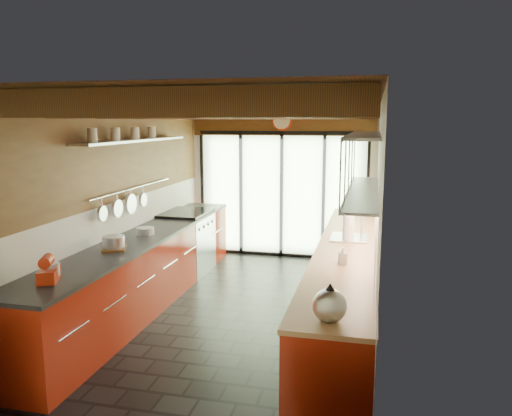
% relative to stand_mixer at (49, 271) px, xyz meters
% --- Properties ---
extents(ground, '(5.50, 5.50, 0.00)m').
position_rel_stand_mixer_xyz_m(ground, '(1.27, 1.93, -1.02)').
color(ground, black).
rests_on(ground, ground).
extents(room_shell, '(5.50, 5.50, 5.50)m').
position_rel_stand_mixer_xyz_m(room_shell, '(1.27, 1.93, 0.64)').
color(room_shell, silver).
rests_on(room_shell, ground).
extents(ceiling_beams, '(3.14, 5.06, 4.90)m').
position_rel_stand_mixer_xyz_m(ceiling_beams, '(1.27, 2.30, 1.44)').
color(ceiling_beams, '#593316').
rests_on(ceiling_beams, ground).
extents(glass_door, '(2.95, 0.10, 2.90)m').
position_rel_stand_mixer_xyz_m(glass_door, '(1.27, 4.62, 0.64)').
color(glass_door, '#C6EAAD').
rests_on(glass_door, ground).
extents(left_counter, '(0.68, 5.00, 0.92)m').
position_rel_stand_mixer_xyz_m(left_counter, '(-0.01, 1.93, -0.56)').
color(left_counter, maroon).
rests_on(left_counter, ground).
extents(range_stove, '(0.66, 0.90, 0.97)m').
position_rel_stand_mixer_xyz_m(range_stove, '(-0.01, 3.38, -0.55)').
color(range_stove, silver).
rests_on(range_stove, ground).
extents(right_counter, '(0.68, 5.00, 0.92)m').
position_rel_stand_mixer_xyz_m(right_counter, '(2.54, 1.93, -0.56)').
color(right_counter, maroon).
rests_on(right_counter, ground).
extents(sink_assembly, '(0.45, 0.52, 0.43)m').
position_rel_stand_mixer_xyz_m(sink_assembly, '(2.56, 2.33, -0.06)').
color(sink_assembly, silver).
rests_on(sink_assembly, right_counter).
extents(upper_cabinets_right, '(0.34, 3.00, 3.00)m').
position_rel_stand_mixer_xyz_m(upper_cabinets_right, '(2.70, 2.23, 0.83)').
color(upper_cabinets_right, silver).
rests_on(upper_cabinets_right, ground).
extents(left_wall_fixtures, '(0.28, 2.60, 0.96)m').
position_rel_stand_mixer_xyz_m(left_wall_fixtures, '(-0.20, 2.07, 0.86)').
color(left_wall_fixtures, silver).
rests_on(left_wall_fixtures, ground).
extents(stand_mixer, '(0.25, 0.31, 0.25)m').
position_rel_stand_mixer_xyz_m(stand_mixer, '(0.00, 0.00, 0.00)').
color(stand_mixer, red).
rests_on(stand_mixer, left_counter).
extents(pot_large, '(0.31, 0.31, 0.16)m').
position_rel_stand_mixer_xyz_m(pot_large, '(-0.00, 1.15, -0.02)').
color(pot_large, silver).
rests_on(pot_large, left_counter).
extents(pot_small, '(0.29, 0.29, 0.09)m').
position_rel_stand_mixer_xyz_m(pot_small, '(-0.00, 1.94, -0.05)').
color(pot_small, silver).
rests_on(pot_small, left_counter).
extents(cutting_board, '(0.36, 0.41, 0.03)m').
position_rel_stand_mixer_xyz_m(cutting_board, '(-0.00, 1.16, -0.08)').
color(cutting_board, brown).
rests_on(cutting_board, left_counter).
extents(kettle, '(0.33, 0.35, 0.29)m').
position_rel_stand_mixer_xyz_m(kettle, '(2.54, -0.32, 0.03)').
color(kettle, silver).
rests_on(kettle, right_counter).
extents(paper_towel, '(0.15, 0.15, 0.37)m').
position_rel_stand_mixer_xyz_m(paper_towel, '(2.54, 2.17, 0.06)').
color(paper_towel, white).
rests_on(paper_towel, right_counter).
extents(soap_bottle, '(0.10, 0.10, 0.17)m').
position_rel_stand_mixer_xyz_m(soap_bottle, '(2.54, 1.16, -0.01)').
color(soap_bottle, silver).
rests_on(soap_bottle, right_counter).
extents(bowl, '(0.25, 0.25, 0.05)m').
position_rel_stand_mixer_xyz_m(bowl, '(2.54, 4.13, -0.07)').
color(bowl, silver).
rests_on(bowl, right_counter).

